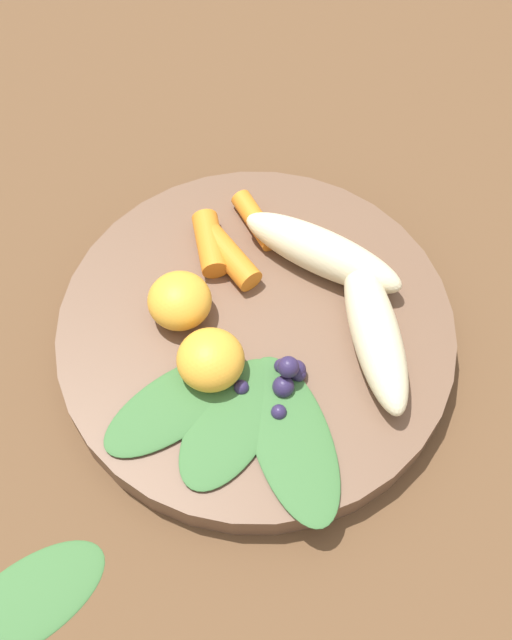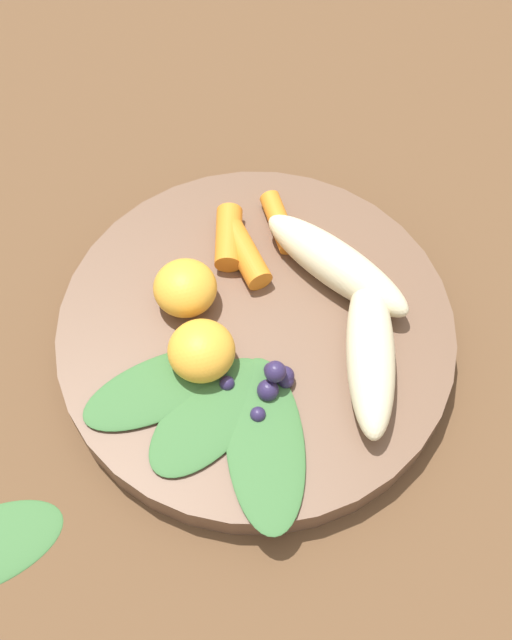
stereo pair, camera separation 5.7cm
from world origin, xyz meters
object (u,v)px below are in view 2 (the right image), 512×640
banana_peeled_left (336,265)px  orange_segment_near (201,351)px  bowl (256,336)px  banana_peeled_right (370,353)px

banana_peeled_left → orange_segment_near: size_ratio=2.72×
bowl → banana_peeled_right: size_ratio=2.26×
bowl → banana_peeled_left: bearing=-69.8°
orange_segment_near → bowl: bearing=-68.8°
banana_peeled_left → banana_peeled_right: bearing=146.2°
banana_peeled_left → banana_peeled_right: size_ratio=1.00×
bowl → banana_peeled_right: 0.09m
banana_peeled_right → orange_segment_near: orange_segment_near is taller
banana_peeled_left → bowl: bearing=77.0°
bowl → orange_segment_near: bearing=111.2°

